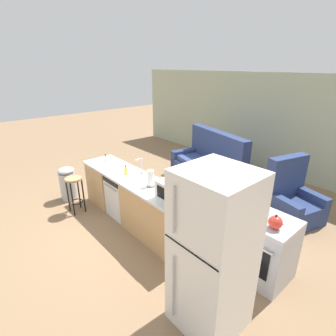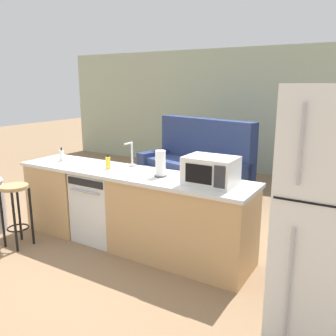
% 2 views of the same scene
% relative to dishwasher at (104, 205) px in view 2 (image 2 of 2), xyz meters
% --- Properties ---
extents(ground_plane, '(24.00, 24.00, 0.00)m').
position_rel_dishwasher_xyz_m(ground_plane, '(0.25, 0.00, -0.42)').
color(ground_plane, '#896B4C').
extents(wall_back, '(10.00, 0.06, 2.60)m').
position_rel_dishwasher_xyz_m(wall_back, '(0.55, 4.20, 0.88)').
color(wall_back, '#A8B293').
rests_on(wall_back, ground_plane).
extents(kitchen_counter, '(2.94, 0.66, 0.90)m').
position_rel_dishwasher_xyz_m(kitchen_counter, '(0.49, 0.00, -0.00)').
color(kitchen_counter, tan).
rests_on(kitchen_counter, ground_plane).
extents(dishwasher, '(0.58, 0.61, 0.84)m').
position_rel_dishwasher_xyz_m(dishwasher, '(0.00, 0.00, 0.00)').
color(dishwasher, white).
rests_on(dishwasher, ground_plane).
extents(refrigerator, '(0.72, 0.73, 1.88)m').
position_rel_dishwasher_xyz_m(refrigerator, '(2.60, -0.55, 0.52)').
color(refrigerator, white).
rests_on(refrigerator, ground_plane).
extents(microwave, '(0.50, 0.37, 0.28)m').
position_rel_dishwasher_xyz_m(microwave, '(1.41, -0.00, 0.62)').
color(microwave, white).
rests_on(microwave, kitchen_counter).
extents(sink_faucet, '(0.07, 0.17, 0.30)m').
position_rel_dishwasher_xyz_m(sink_faucet, '(0.28, 0.21, 0.61)').
color(sink_faucet, silver).
rests_on(sink_faucet, kitchen_counter).
extents(paper_towel_roll, '(0.14, 0.14, 0.28)m').
position_rel_dishwasher_xyz_m(paper_towel_roll, '(0.82, 0.01, 0.62)').
color(paper_towel_roll, '#4C4C51').
rests_on(paper_towel_roll, kitchen_counter).
extents(soap_bottle, '(0.06, 0.06, 0.18)m').
position_rel_dishwasher_xyz_m(soap_bottle, '(0.12, -0.02, 0.55)').
color(soap_bottle, yellow).
rests_on(soap_bottle, kitchen_counter).
extents(dish_soap_bottle, '(0.06, 0.06, 0.18)m').
position_rel_dishwasher_xyz_m(dish_soap_bottle, '(-0.69, 0.01, 0.55)').
color(dish_soap_bottle, silver).
rests_on(dish_soap_bottle, kitchen_counter).
extents(bar_stool, '(0.32, 0.32, 0.74)m').
position_rel_dishwasher_xyz_m(bar_stool, '(-0.72, -0.69, 0.11)').
color(bar_stool, tan).
rests_on(bar_stool, ground_plane).
extents(couch, '(2.16, 1.36, 1.27)m').
position_rel_dishwasher_xyz_m(couch, '(0.06, 2.42, -0.03)').
color(couch, navy).
rests_on(couch, ground_plane).
extents(armchair, '(1.00, 1.04, 1.20)m').
position_rel_dishwasher_xyz_m(armchair, '(2.19, 2.29, -0.07)').
color(armchair, navy).
rests_on(armchair, ground_plane).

